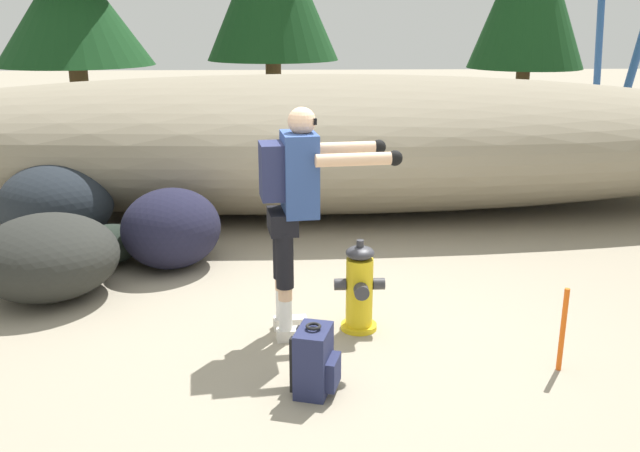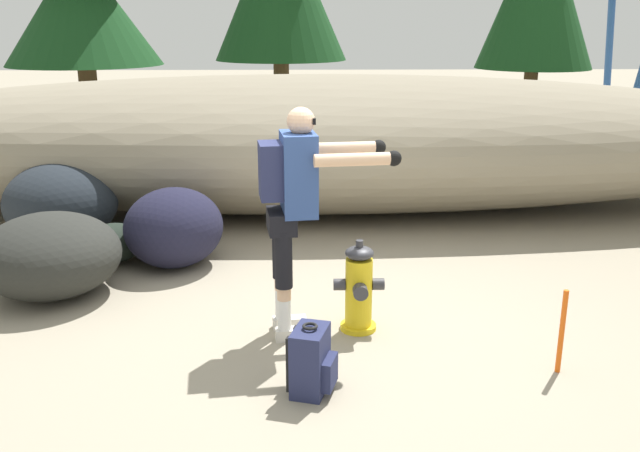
% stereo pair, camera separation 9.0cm
% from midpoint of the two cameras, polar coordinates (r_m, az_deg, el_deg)
% --- Properties ---
extents(ground_plane, '(56.00, 56.00, 0.04)m').
position_cam_midpoint_polar(ground_plane, '(5.40, 0.71, -8.67)').
color(ground_plane, gray).
extents(dirt_embankment, '(13.11, 3.20, 1.66)m').
position_cam_midpoint_polar(dirt_embankment, '(8.59, -0.15, 7.04)').
color(dirt_embankment, gray).
rests_on(dirt_embankment, ground_plane).
extents(fire_hydrant, '(0.39, 0.33, 0.73)m').
position_cam_midpoint_polar(fire_hydrant, '(5.23, 3.77, -5.33)').
color(fire_hydrant, gold).
rests_on(fire_hydrant, ground_plane).
extents(utility_worker, '(1.01, 0.61, 1.73)m').
position_cam_midpoint_polar(utility_worker, '(4.92, -1.51, 2.60)').
color(utility_worker, beige).
rests_on(utility_worker, ground_plane).
extents(spare_backpack, '(0.34, 0.34, 0.47)m').
position_cam_midpoint_polar(spare_backpack, '(4.44, -0.16, -11.26)').
color(spare_backpack, '#23284C').
rests_on(spare_backpack, ground_plane).
extents(boulder_large, '(1.43, 1.42, 0.72)m').
position_cam_midpoint_polar(boulder_large, '(6.30, -21.29, -2.29)').
color(boulder_large, '#272824').
rests_on(boulder_large, ground_plane).
extents(boulder_mid, '(1.33, 1.33, 0.77)m').
position_cam_midpoint_polar(boulder_mid, '(6.70, -11.78, -0.12)').
color(boulder_mid, black).
rests_on(boulder_mid, ground_plane).
extents(boulder_small, '(1.64, 1.63, 0.87)m').
position_cam_midpoint_polar(boulder_small, '(7.74, -20.56, 1.84)').
color(boulder_small, '#20262C').
rests_on(boulder_small, ground_plane).
extents(boulder_outlier, '(0.62, 0.67, 0.36)m').
position_cam_midpoint_polar(boulder_outlier, '(7.05, -16.62, -1.36)').
color(boulder_outlier, black).
rests_on(boulder_outlier, ground_plane).
extents(survey_stake, '(0.04, 0.04, 0.60)m').
position_cam_midpoint_polar(survey_stake, '(4.92, 20.11, -8.32)').
color(survey_stake, '#E55914').
rests_on(survey_stake, ground_plane).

